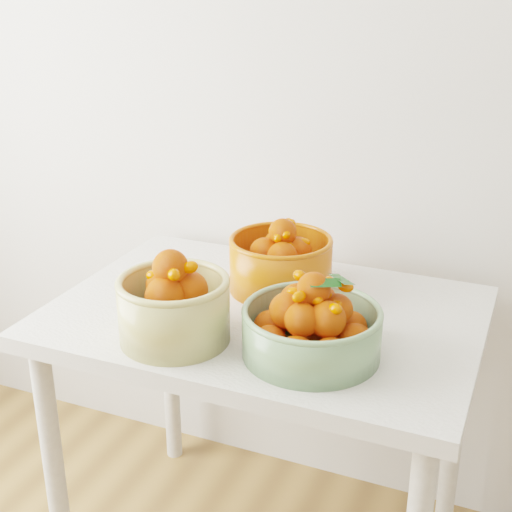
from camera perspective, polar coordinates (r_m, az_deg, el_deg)
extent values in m
cube|color=silver|center=(1.82, 18.35, 16.15)|extent=(4.00, 0.04, 2.70)
cube|color=silver|center=(1.71, 0.74, -4.92)|extent=(1.00, 0.70, 0.04)
cylinder|color=silver|center=(1.90, -15.83, -16.26)|extent=(0.05, 0.05, 0.71)
cylinder|color=silver|center=(2.29, -6.89, -8.31)|extent=(0.05, 0.05, 0.71)
cylinder|color=silver|center=(2.06, 15.63, -12.87)|extent=(0.05, 0.05, 0.71)
cylinder|color=tan|center=(1.55, -6.57, -4.38)|extent=(0.29, 0.29, 0.14)
torus|color=tan|center=(1.52, -6.68, -2.06)|extent=(0.30, 0.30, 0.02)
sphere|color=#D1660C|center=(1.53, -4.54, -5.28)|extent=(0.08, 0.08, 0.08)
sphere|color=#D1660C|center=(1.59, -4.97, -4.07)|extent=(0.08, 0.08, 0.08)
sphere|color=#D1660C|center=(1.61, -7.44, -3.96)|extent=(0.08, 0.08, 0.08)
sphere|color=#EC4006|center=(1.55, -8.82, -5.06)|extent=(0.09, 0.09, 0.09)
sphere|color=#EC4006|center=(1.50, -7.09, -5.88)|extent=(0.08, 0.08, 0.08)
sphere|color=#EC4006|center=(1.55, -6.55, -4.83)|extent=(0.08, 0.08, 0.08)
sphere|color=#EC4006|center=(1.52, -5.37, -2.71)|extent=(0.08, 0.08, 0.08)
sphere|color=#EC4006|center=(1.55, -7.31, -2.31)|extent=(0.08, 0.08, 0.08)
sphere|color=#EC4006|center=(1.50, -7.29, -3.22)|extent=(0.08, 0.08, 0.08)
sphere|color=#EC4006|center=(1.51, -6.86, -0.89)|extent=(0.08, 0.08, 0.08)
ellipsoid|color=#EE4700|center=(1.52, -6.96, -0.40)|extent=(0.05, 0.05, 0.03)
ellipsoid|color=#EE4700|center=(1.49, -5.32, -0.91)|extent=(0.05, 0.03, 0.04)
ellipsoid|color=#EE4700|center=(1.54, -8.15, -1.61)|extent=(0.04, 0.03, 0.03)
ellipsoid|color=#EE4700|center=(1.46, -6.57, -1.50)|extent=(0.04, 0.05, 0.04)
ellipsoid|color=#EE4700|center=(1.51, -6.84, -1.61)|extent=(0.05, 0.05, 0.04)
cylinder|color=gray|center=(1.49, 4.46, -6.19)|extent=(0.30, 0.30, 0.10)
torus|color=gray|center=(1.47, 4.52, -4.45)|extent=(0.30, 0.30, 0.01)
sphere|color=#EC4006|center=(1.47, 7.91, -6.86)|extent=(0.08, 0.08, 0.08)
sphere|color=#EC4006|center=(1.53, 7.61, -5.65)|extent=(0.07, 0.07, 0.07)
sphere|color=#EC4006|center=(1.57, 5.61, -4.80)|extent=(0.07, 0.07, 0.07)
sphere|color=#EC4006|center=(1.56, 2.90, -4.81)|extent=(0.07, 0.07, 0.07)
sphere|color=#EC4006|center=(1.52, 1.11, -5.69)|extent=(0.07, 0.07, 0.07)
sphere|color=#EC4006|center=(1.46, 1.13, -6.88)|extent=(0.07, 0.07, 0.07)
sphere|color=#EC4006|center=(1.41, 3.24, -7.91)|extent=(0.08, 0.08, 0.08)
sphere|color=#EC4006|center=(1.42, 6.00, -7.91)|extent=(0.07, 0.07, 0.07)
sphere|color=#EC4006|center=(1.49, 4.46, -6.27)|extent=(0.07, 0.07, 0.07)
sphere|color=#EC4006|center=(1.47, 6.49, -4.27)|extent=(0.07, 0.07, 0.07)
sphere|color=#EC4006|center=(1.51, 5.21, -3.54)|extent=(0.07, 0.07, 0.07)
sphere|color=#EC4006|center=(1.50, 3.31, -3.61)|extent=(0.08, 0.08, 0.08)
sphere|color=#EC4006|center=(1.46, 2.54, -4.39)|extent=(0.08, 0.08, 0.08)
sphere|color=#EC4006|center=(1.42, 3.68, -5.12)|extent=(0.07, 0.07, 0.07)
sphere|color=#EC4006|center=(1.43, 5.73, -5.07)|extent=(0.08, 0.08, 0.08)
sphere|color=#EC4006|center=(1.44, 4.64, -2.64)|extent=(0.07, 0.07, 0.07)
ellipsoid|color=#EE4700|center=(1.45, 6.32, -3.96)|extent=(0.04, 0.03, 0.03)
ellipsoid|color=#EE4700|center=(1.48, 5.79, -2.06)|extent=(0.04, 0.04, 0.03)
ellipsoid|color=#EE4700|center=(1.45, 3.13, -2.95)|extent=(0.04, 0.03, 0.03)
ellipsoid|color=#EE4700|center=(1.46, 5.55, -3.35)|extent=(0.05, 0.04, 0.03)
ellipsoid|color=#EE4700|center=(1.46, 4.01, -2.99)|extent=(0.04, 0.03, 0.03)
ellipsoid|color=#EE4700|center=(1.47, 4.72, -1.97)|extent=(0.03, 0.04, 0.03)
ellipsoid|color=#EE4700|center=(1.41, 3.46, -3.27)|extent=(0.04, 0.04, 0.03)
ellipsoid|color=#EE4700|center=(1.40, 6.36, -4.22)|extent=(0.04, 0.04, 0.04)
ellipsoid|color=#EE4700|center=(1.43, 4.91, -3.54)|extent=(0.04, 0.05, 0.03)
ellipsoid|color=#EE4700|center=(1.44, 4.85, -2.82)|extent=(0.04, 0.03, 0.03)
ellipsoid|color=#EE4700|center=(1.48, 3.48, -1.56)|extent=(0.05, 0.04, 0.03)
ellipsoid|color=#EE4700|center=(1.45, 7.18, -2.44)|extent=(0.04, 0.04, 0.03)
ellipsoid|color=#EE4700|center=(1.45, 4.60, -3.11)|extent=(0.04, 0.04, 0.02)
cylinder|color=#CA4B0D|center=(1.78, 1.98, -0.72)|extent=(0.32, 0.32, 0.13)
torus|color=#CA4B0D|center=(1.75, 2.01, 1.28)|extent=(0.33, 0.33, 0.01)
sphere|color=#EC4006|center=(1.77, 4.33, -1.62)|extent=(0.07, 0.07, 0.07)
sphere|color=#EC4006|center=(1.83, 3.77, -0.69)|extent=(0.08, 0.08, 0.08)
sphere|color=#EC4006|center=(1.86, 1.71, -0.36)|extent=(0.07, 0.07, 0.07)
sphere|color=#EC4006|center=(1.81, -0.34, -0.96)|extent=(0.08, 0.08, 0.08)
sphere|color=#EC4006|center=(1.74, -0.03, -1.87)|extent=(0.07, 0.07, 0.07)
sphere|color=#EC4006|center=(1.72, 2.37, -2.29)|extent=(0.07, 0.07, 0.07)
sphere|color=#EC4006|center=(1.79, 1.97, -1.29)|extent=(0.07, 0.07, 0.07)
sphere|color=#EC4006|center=(1.77, 3.35, 0.43)|extent=(0.07, 0.07, 0.07)
sphere|color=#EC4006|center=(1.80, 1.72, 0.88)|extent=(0.07, 0.07, 0.07)
sphere|color=#EC4006|center=(1.76, 0.65, 0.31)|extent=(0.07, 0.07, 0.07)
sphere|color=#EC4006|center=(1.73, 2.12, -0.12)|extent=(0.08, 0.08, 0.08)
sphere|color=#EC4006|center=(1.75, 2.14, 1.91)|extent=(0.07, 0.07, 0.07)
ellipsoid|color=#EE4700|center=(1.74, 2.61, 0.77)|extent=(0.05, 0.04, 0.04)
ellipsoid|color=#EE4700|center=(1.76, 3.80, 1.07)|extent=(0.04, 0.03, 0.02)
ellipsoid|color=#EE4700|center=(1.73, 2.34, 1.69)|extent=(0.05, 0.04, 0.04)
ellipsoid|color=#EE4700|center=(1.79, 2.79, 2.59)|extent=(0.03, 0.04, 0.03)
ellipsoid|color=#EE4700|center=(1.73, 1.82, 1.54)|extent=(0.03, 0.04, 0.04)
ellipsoid|color=#EE4700|center=(1.75, 2.05, 1.08)|extent=(0.04, 0.04, 0.04)
ellipsoid|color=#EE4700|center=(1.81, 1.38, 2.01)|extent=(0.05, 0.04, 0.04)
ellipsoid|color=#EE4700|center=(1.76, 0.79, 0.90)|extent=(0.04, 0.04, 0.03)
ellipsoid|color=#EE4700|center=(1.79, 2.55, 2.62)|extent=(0.03, 0.04, 0.04)
ellipsoid|color=#EE4700|center=(1.75, 1.89, 1.95)|extent=(0.03, 0.03, 0.03)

